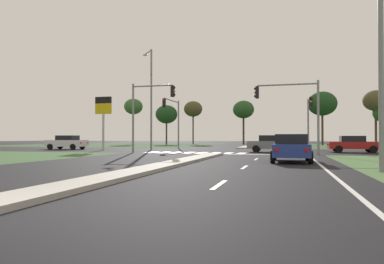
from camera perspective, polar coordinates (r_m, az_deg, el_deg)
name	(u,v)px	position (r m, az deg, el deg)	size (l,w,h in m)	color
ground_plane	(232,151)	(35.13, 6.45, -3.06)	(200.00, 200.00, 0.00)	black
grass_verge_far_left	(115,145)	(66.75, -12.34, -2.03)	(35.00, 35.00, 0.01)	#2D4C28
median_island_near	(170,164)	(16.62, -3.57, -5.20)	(1.20, 22.00, 0.14)	#ADA89E
median_island_far	(254,145)	(59.95, 10.08, -2.10)	(1.20, 36.00, 0.14)	#ADA89E
lane_dash_near	(219,185)	(9.89, 4.45, -8.50)	(0.14, 2.00, 0.01)	silver
lane_dash_second	(245,167)	(15.79, 8.52, -5.65)	(0.14, 2.00, 0.01)	silver
lane_dash_third	(256,159)	(21.75, 10.36, -4.35)	(0.14, 2.00, 0.01)	silver
edge_line_right	(323,167)	(16.82, 20.42, -5.32)	(0.14, 24.00, 0.01)	silver
stop_bar_near	(267,155)	(27.77, 12.03, -3.60)	(6.40, 0.50, 0.01)	silver
crosswalk_bar_near	(152,152)	(31.77, -6.51, -3.28)	(0.70, 2.80, 0.01)	silver
crosswalk_bar_second	(164,152)	(31.36, -4.56, -3.31)	(0.70, 2.80, 0.01)	silver
crosswalk_bar_third	(176,153)	(30.99, -2.55, -3.34)	(0.70, 2.80, 0.01)	silver
crosswalk_bar_fourth	(189,153)	(30.66, -0.50, -3.37)	(0.70, 2.80, 0.01)	silver
crosswalk_bar_fifth	(202,153)	(30.37, 1.59, -3.39)	(0.70, 2.80, 0.01)	silver
crosswalk_bar_sixth	(215,153)	(30.12, 3.72, -3.41)	(0.70, 2.80, 0.01)	silver
crosswalk_bar_seventh	(228,153)	(29.92, 5.88, -3.42)	(0.70, 2.80, 0.01)	silver
crosswalk_bar_eighth	(242,153)	(29.75, 8.07, -3.43)	(0.70, 2.80, 0.01)	silver
car_grey_near	(273,144)	(32.66, 12.92, -1.83)	(4.57, 1.99, 1.53)	slate
car_red_second	(354,144)	(34.22, 24.72, -1.77)	(4.31, 2.03, 1.47)	#A31919
car_blue_third	(291,148)	(19.77, 15.76, -2.47)	(2.06, 4.36, 1.49)	navy
car_white_fifth	(67,142)	(42.06, -19.66, -1.57)	(4.58, 2.03, 1.56)	silver
traffic_signal_far_right	(309,113)	(39.63, 18.45, 2.88)	(0.32, 5.02, 5.64)	gray
traffic_signal_far_left	(173,114)	(41.46, -3.04, 2.92)	(0.32, 5.58, 5.88)	gray
traffic_signal_near_left	(148,106)	(30.51, -7.22, 4.26)	(3.96, 0.32, 6.00)	gray
traffic_signal_near_right	(294,104)	(28.22, 16.19, 4.41)	(4.90, 0.32, 5.67)	gray
street_lamp_near	(375,48)	(15.51, 27.54, 11.97)	(2.25, 0.49, 8.44)	gray
street_lamp_second	(151,95)	(38.44, -6.70, 6.05)	(1.70, 1.68, 10.84)	gray
fuel_price_totem	(103,111)	(38.25, -14.17, 3.28)	(1.80, 0.24, 5.62)	silver
treeline_near	(133,107)	(74.98, -9.47, 4.06)	(3.88, 3.88, 9.51)	#423323
treeline_second	(166,114)	(71.39, -4.16, 2.86)	(4.40, 4.40, 7.93)	#423323
treeline_third	(193,109)	(72.38, 0.18, 3.73)	(3.78, 3.78, 8.84)	#423323
treeline_fourth	(243,110)	(68.25, 8.34, 3.59)	(4.02, 4.02, 8.44)	#423323
treeline_fifth	(322,104)	(66.99, 20.36, 4.31)	(5.07, 5.07, 9.55)	#423323
treeline_sixth	(376,101)	(70.62, 27.62, 4.48)	(4.31, 4.31, 9.74)	#423323
treeline_seventh	(384,113)	(70.69, 28.71, 2.70)	(3.82, 3.82, 7.30)	#423323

